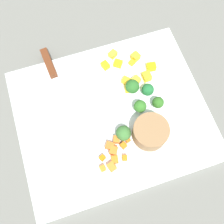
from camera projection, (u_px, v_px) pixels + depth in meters
name	position (u px, v px, depth m)	size (l,w,h in m)	color
ground_plane	(112.00, 115.00, 0.61)	(4.00, 4.00, 0.00)	slate
cutting_board	(112.00, 114.00, 0.60)	(0.43, 0.36, 0.01)	white
prep_bowl	(150.00, 132.00, 0.56)	(0.08, 0.08, 0.04)	olive
chef_knife	(61.00, 95.00, 0.61)	(0.05, 0.38, 0.02)	silver
carrot_dice_0	(125.00, 145.00, 0.57)	(0.01, 0.01, 0.01)	orange
carrot_dice_1	(127.00, 140.00, 0.57)	(0.01, 0.01, 0.01)	orange
carrot_dice_2	(113.00, 151.00, 0.56)	(0.02, 0.02, 0.01)	orange
carrot_dice_3	(110.00, 146.00, 0.56)	(0.02, 0.02, 0.01)	orange
carrot_dice_4	(115.00, 160.00, 0.55)	(0.02, 0.01, 0.01)	orange
carrot_dice_5	(117.00, 140.00, 0.57)	(0.01, 0.02, 0.02)	orange
carrot_dice_6	(102.00, 158.00, 0.56)	(0.01, 0.01, 0.01)	orange
carrot_dice_7	(127.00, 134.00, 0.57)	(0.01, 0.01, 0.01)	orange
carrot_dice_8	(112.00, 167.00, 0.55)	(0.01, 0.02, 0.01)	orange
carrot_dice_9	(125.00, 158.00, 0.56)	(0.01, 0.01, 0.01)	orange
carrot_dice_10	(103.00, 168.00, 0.55)	(0.01, 0.01, 0.01)	orange
pepper_dice_0	(129.00, 88.00, 0.61)	(0.02, 0.02, 0.02)	yellow
pepper_dice_1	(118.00, 64.00, 0.63)	(0.02, 0.02, 0.01)	yellow
pepper_dice_2	(147.00, 77.00, 0.62)	(0.02, 0.02, 0.02)	yellow
pepper_dice_3	(136.00, 80.00, 0.62)	(0.02, 0.02, 0.02)	yellow
pepper_dice_4	(113.00, 54.00, 0.64)	(0.02, 0.02, 0.02)	yellow
pepper_dice_5	(136.00, 57.00, 0.64)	(0.02, 0.02, 0.02)	yellow
pepper_dice_6	(105.00, 65.00, 0.63)	(0.01, 0.02, 0.01)	yellow
pepper_dice_7	(126.00, 81.00, 0.62)	(0.02, 0.02, 0.02)	yellow
pepper_dice_8	(151.00, 67.00, 0.63)	(0.02, 0.02, 0.02)	yellow
pepper_dice_9	(132.00, 63.00, 0.64)	(0.01, 0.01, 0.01)	yellow
broccoli_floret_0	(132.00, 87.00, 0.59)	(0.03, 0.03, 0.04)	#83BD5D
broccoli_floret_1	(124.00, 133.00, 0.56)	(0.03, 0.03, 0.03)	#82B35E
broccoli_floret_2	(158.00, 103.00, 0.59)	(0.03, 0.03, 0.03)	#94B85C
broccoli_floret_3	(140.00, 106.00, 0.58)	(0.03, 0.03, 0.04)	#84AF6D
broccoli_floret_4	(148.00, 90.00, 0.60)	(0.03, 0.03, 0.03)	#83AE67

